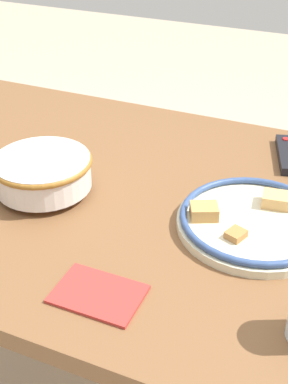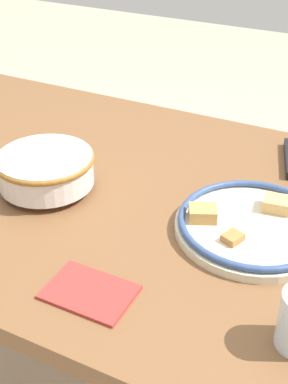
{
  "view_description": "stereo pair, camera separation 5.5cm",
  "coord_description": "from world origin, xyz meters",
  "views": [
    {
      "loc": [
        0.47,
        -0.91,
        1.4
      ],
      "look_at": [
        0.1,
        -0.05,
        0.8
      ],
      "focal_mm": 50.0,
      "sensor_mm": 36.0,
      "label": 1
    },
    {
      "loc": [
        0.52,
        -0.88,
        1.4
      ],
      "look_at": [
        0.1,
        -0.05,
        0.8
      ],
      "focal_mm": 50.0,
      "sensor_mm": 36.0,
      "label": 2
    }
  ],
  "objects": [
    {
      "name": "noodle_bowl",
      "position": [
        -0.13,
        -0.07,
        0.81
      ],
      "size": [
        0.22,
        0.22,
        0.08
      ],
      "color": "silver",
      "rests_on": "dining_table"
    },
    {
      "name": "food_plate",
      "position": [
        0.33,
        -0.02,
        0.77
      ],
      "size": [
        0.31,
        0.31,
        0.05
      ],
      "color": "beige",
      "rests_on": "dining_table"
    },
    {
      "name": "dining_table",
      "position": [
        0.0,
        0.0,
        0.68
      ],
      "size": [
        1.57,
        0.9,
        0.76
      ],
      "color": "brown",
      "rests_on": "ground_plane"
    },
    {
      "name": "folded_napkin",
      "position": [
        0.13,
        -0.32,
        0.76
      ],
      "size": [
        0.15,
        0.11,
        0.01
      ],
      "color": "#B2332D",
      "rests_on": "dining_table"
    },
    {
      "name": "tv_remote",
      "position": [
        0.34,
        0.3,
        0.77
      ],
      "size": [
        0.09,
        0.18,
        0.02
      ],
      "rotation": [
        0.0,
        0.0,
        0.28
      ],
      "color": "black",
      "rests_on": "dining_table"
    }
  ]
}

